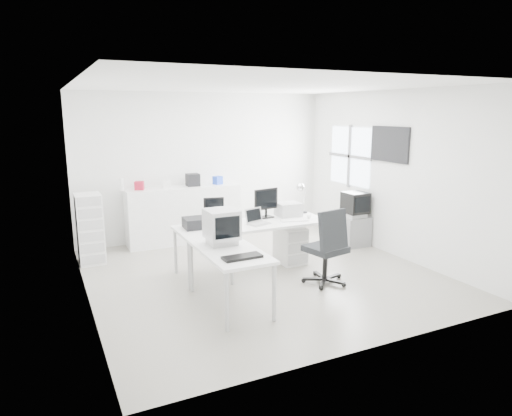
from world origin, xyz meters
name	(u,v)px	position (x,y,z in m)	size (l,w,h in m)	color
floor	(262,274)	(0.00, 0.00, 0.00)	(5.00, 5.00, 0.01)	#B6B2A3
ceiling	(262,86)	(0.00, 0.00, 2.80)	(5.00, 5.00, 0.01)	white
back_wall	(205,166)	(0.00, 2.50, 1.40)	(5.00, 0.02, 2.80)	white
left_wall	(81,198)	(-2.50, 0.00, 1.40)	(0.02, 5.00, 2.80)	white
right_wall	(393,174)	(2.50, 0.00, 1.40)	(0.02, 5.00, 2.80)	white
window	(350,156)	(2.48, 1.20, 1.60)	(0.02, 1.20, 1.10)	white
wall_picture	(390,144)	(2.47, 0.10, 1.90)	(0.04, 0.90, 0.60)	black
main_desk	(253,246)	(-0.02, 0.26, 0.38)	(2.40, 0.80, 0.75)	white
side_desk	(230,277)	(-0.87, -0.84, 0.38)	(0.70, 1.40, 0.75)	white
drawer_pedestal	(290,245)	(0.68, 0.31, 0.30)	(0.40, 0.50, 0.60)	white
inkjet_printer	(199,223)	(-0.87, 0.36, 0.83)	(0.43, 0.34, 0.15)	black
lcd_monitor_small	(214,211)	(-0.57, 0.51, 0.95)	(0.31, 0.18, 0.39)	black
lcd_monitor_large	(266,204)	(0.33, 0.51, 0.98)	(0.45, 0.18, 0.46)	black
laptop	(259,217)	(0.03, 0.16, 0.87)	(0.36, 0.37, 0.24)	#B7B7BA
white_keyboard	(294,220)	(0.63, 0.11, 0.76)	(0.43, 0.13, 0.02)	white
white_mouse	(309,216)	(0.93, 0.16, 0.78)	(0.07, 0.07, 0.07)	white
laser_printer	(288,209)	(0.73, 0.48, 0.86)	(0.38, 0.33, 0.22)	#B1B1B1
desk_lamp	(304,199)	(1.08, 0.56, 0.99)	(0.16, 0.16, 0.48)	silver
crt_monitor	(222,227)	(-0.87, -0.59, 0.97)	(0.39, 0.39, 0.45)	#B7B7BA
black_keyboard	(242,257)	(-0.87, -1.24, 0.77)	(0.47, 0.19, 0.03)	black
office_chair	(326,245)	(0.67, -0.71, 0.57)	(0.66, 0.66, 1.14)	#26282B
tv_cabinet	(354,231)	(2.22, 0.63, 0.27)	(0.50, 0.41, 0.55)	slate
crt_tv	(355,205)	(2.22, 0.63, 0.77)	(0.50, 0.48, 0.45)	black
sideboard	(184,214)	(-0.55, 2.24, 0.53)	(2.13, 0.53, 1.07)	white
clutter_box_a	(139,186)	(-1.35, 2.24, 1.14)	(0.15, 0.14, 0.15)	#AC1830
clutter_box_b	(167,184)	(-0.85, 2.24, 1.14)	(0.14, 0.12, 0.14)	white
clutter_box_c	(193,180)	(-0.35, 2.24, 1.18)	(0.23, 0.21, 0.23)	black
clutter_box_d	(218,180)	(0.15, 2.24, 1.14)	(0.16, 0.14, 0.16)	blue
clutter_bottle	(122,185)	(-1.65, 2.28, 1.18)	(0.07, 0.07, 0.22)	white
filing_cabinet	(90,229)	(-2.28, 1.71, 0.57)	(0.40, 0.48, 1.15)	white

